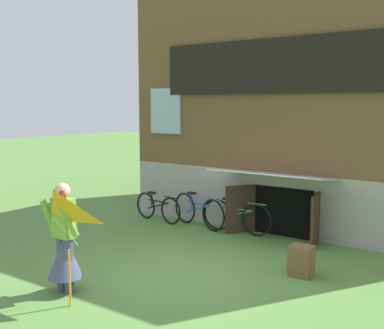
{
  "coord_description": "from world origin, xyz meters",
  "views": [
    {
      "loc": [
        4.44,
        -6.25,
        2.8
      ],
      "look_at": [
        -0.3,
        0.51,
        1.75
      ],
      "focal_mm": 44.56,
      "sensor_mm": 36.0,
      "label": 1
    }
  ],
  "objects": [
    {
      "name": "log_house",
      "position": [
        -0.0,
        5.32,
        2.82
      ],
      "size": [
        7.38,
        5.77,
        5.65
      ],
      "color": "#9E998E",
      "rests_on": "ground_plane"
    },
    {
      "name": "bicycle_black",
      "position": [
        -2.67,
        2.47,
        0.34
      ],
      "size": [
        1.51,
        0.26,
        0.69
      ],
      "rotation": [
        0.0,
        0.0,
        -0.14
      ],
      "color": "black",
      "rests_on": "ground_plane"
    },
    {
      "name": "bicycle_blue",
      "position": [
        -1.56,
        2.58,
        0.38
      ],
      "size": [
        1.67,
        0.49,
        0.78
      ],
      "rotation": [
        0.0,
        0.0,
        -0.26
      ],
      "color": "black",
      "rests_on": "ground_plane"
    },
    {
      "name": "wooden_crate",
      "position": [
        1.59,
        0.94,
        0.26
      ],
      "size": [
        0.37,
        0.31,
        0.51
      ],
      "primitive_type": "cube",
      "color": "brown",
      "rests_on": "ground_plane"
    },
    {
      "name": "bicycle_green",
      "position": [
        -0.59,
        2.63,
        0.37
      ],
      "size": [
        1.66,
        0.12,
        0.76
      ],
      "rotation": [
        0.0,
        0.0,
        0.04
      ],
      "color": "black",
      "rests_on": "ground_plane"
    },
    {
      "name": "person",
      "position": [
        -1.05,
        -1.72,
        0.7
      ],
      "size": [
        0.61,
        0.53,
        1.66
      ],
      "rotation": [
        0.0,
        0.0,
        0.37
      ],
      "color": "#474C75",
      "rests_on": "ground_plane"
    },
    {
      "name": "ground_plane",
      "position": [
        0.0,
        0.0,
        0.0
      ],
      "size": [
        60.0,
        60.0,
        0.0
      ],
      "primitive_type": "plane",
      "color": "#56843D"
    },
    {
      "name": "kite",
      "position": [
        -0.69,
        -2.18,
        1.31
      ],
      "size": [
        0.77,
        0.69,
        1.61
      ],
      "color": "orange",
      "rests_on": "ground_plane"
    }
  ]
}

